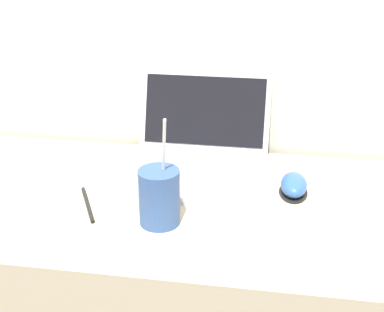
{
  "coord_description": "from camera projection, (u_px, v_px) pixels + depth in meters",
  "views": [
    {
      "loc": [
        0.13,
        -0.73,
        1.32
      ],
      "look_at": [
        -0.04,
        0.36,
        0.83
      ],
      "focal_mm": 50.0,
      "sensor_mm": 36.0,
      "label": 1
    }
  ],
  "objects": [
    {
      "name": "laptop",
      "position": [
        198.0,
        154.0,
        1.3
      ],
      "size": [
        0.33,
        0.34,
        0.21
      ],
      "color": "silver",
      "rests_on": "desk"
    },
    {
      "name": "drink_cup",
      "position": [
        159.0,
        196.0,
        1.06
      ],
      "size": [
        0.08,
        0.08,
        0.23
      ],
      "color": "#33518C",
      "rests_on": "desk"
    },
    {
      "name": "computer_mouse",
      "position": [
        294.0,
        186.0,
        1.19
      ],
      "size": [
        0.06,
        0.11,
        0.04
      ],
      "color": "black",
      "rests_on": "desk"
    },
    {
      "name": "pen",
      "position": [
        88.0,
        204.0,
        1.14
      ],
      "size": [
        0.08,
        0.14,
        0.01
      ],
      "color": "black",
      "rests_on": "desk"
    }
  ]
}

